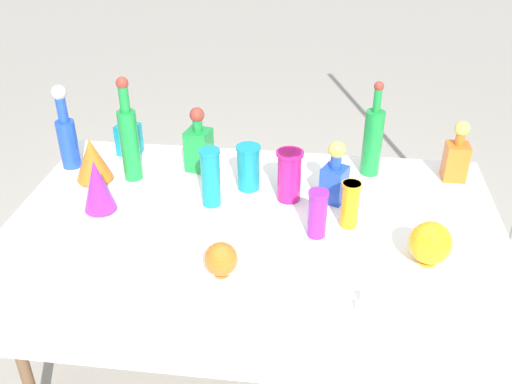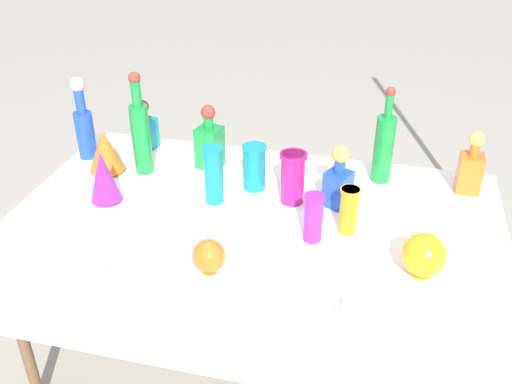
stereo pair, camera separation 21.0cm
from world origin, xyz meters
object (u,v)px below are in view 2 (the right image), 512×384
object	(u,v)px
tall_bottle_0	(141,133)
slender_vase_2	(254,166)
cardboard_box_behind_left	(277,210)
square_decanter_0	(145,129)
round_bowl_1	(424,255)
slender_vase_1	(313,216)
slender_vase_3	(293,176)
slender_vase_4	(349,209)
square_decanter_1	(339,181)
round_bowl_0	(209,256)
slender_vase_0	(214,174)
fluted_vase_0	(105,151)
tall_bottle_1	(84,125)
tall_bottle_2	(384,146)
square_decanter_2	(471,168)
square_decanter_3	(209,142)
fluted_vase_1	(103,176)

from	to	relation	value
tall_bottle_0	slender_vase_2	xyz separation A→B (m)	(0.49, -0.02, -0.08)
cardboard_box_behind_left	square_decanter_0	bearing A→B (deg)	-136.26
square_decanter_0	cardboard_box_behind_left	xyz separation A→B (m)	(0.52, 0.50, -0.67)
square_decanter_0	round_bowl_1	world-z (taller)	square_decanter_0
slender_vase_1	slender_vase_3	world-z (taller)	slender_vase_3
slender_vase_3	slender_vase_4	size ratio (longest dim) A/B	1.17
square_decanter_0	square_decanter_1	xyz separation A→B (m)	(0.91, -0.29, 0.01)
slender_vase_4	round_bowl_0	bearing A→B (deg)	-140.75
round_bowl_0	slender_vase_3	bearing A→B (deg)	69.83
slender_vase_0	slender_vase_1	world-z (taller)	slender_vase_0
slender_vase_2	round_bowl_1	bearing A→B (deg)	-32.00
square_decanter_0	fluted_vase_0	bearing A→B (deg)	-105.41
tall_bottle_1	tall_bottle_2	size ratio (longest dim) A/B	0.91
square_decanter_2	square_decanter_3	bearing A→B (deg)	-177.42
square_decanter_0	slender_vase_0	world-z (taller)	slender_vase_0
tall_bottle_0	slender_vase_3	world-z (taller)	tall_bottle_0
tall_bottle_2	cardboard_box_behind_left	size ratio (longest dim) A/B	0.75
tall_bottle_0	slender_vase_1	distance (m)	0.84
tall_bottle_2	round_bowl_0	bearing A→B (deg)	-124.19
square_decanter_1	fluted_vase_0	size ratio (longest dim) A/B	1.34
tall_bottle_0	fluted_vase_1	xyz separation A→B (m)	(-0.05, -0.26, -0.07)
round_bowl_1	slender_vase_0	bearing A→B (deg)	160.81
slender_vase_1	fluted_vase_0	distance (m)	0.97
fluted_vase_0	round_bowl_0	xyz separation A→B (m)	(0.63, -0.54, -0.04)
square_decanter_0	slender_vase_1	size ratio (longest dim) A/B	1.29
slender_vase_4	tall_bottle_1	bearing A→B (deg)	165.32
tall_bottle_2	square_decanter_3	bearing A→B (deg)	-175.77
tall_bottle_2	square_decanter_2	bearing A→B (deg)	-0.91
square_decanter_2	slender_vase_3	distance (m)	0.71
square_decanter_1	fluted_vase_1	xyz separation A→B (m)	(-0.88, -0.19, 0.00)
slender_vase_2	round_bowl_0	world-z (taller)	slender_vase_2
square_decanter_2	slender_vase_3	xyz separation A→B (m)	(-0.67, -0.25, 0.01)
slender_vase_1	slender_vase_0	bearing A→B (deg)	158.69
tall_bottle_0	slender_vase_0	world-z (taller)	tall_bottle_0
square_decanter_1	cardboard_box_behind_left	bearing A→B (deg)	116.42
tall_bottle_0	round_bowl_1	bearing A→B (deg)	-20.71
slender_vase_0	round_bowl_0	size ratio (longest dim) A/B	1.97
square_decanter_1	slender_vase_0	distance (m)	0.48
tall_bottle_2	slender_vase_0	distance (m)	0.70
round_bowl_1	round_bowl_0	bearing A→B (deg)	-167.60
square_decanter_0	slender_vase_0	distance (m)	0.58
tall_bottle_0	slender_vase_2	bearing A→B (deg)	-2.69
slender_vase_2	round_bowl_1	distance (m)	0.77
tall_bottle_1	round_bowl_0	bearing A→B (deg)	-39.92
tall_bottle_2	slender_vase_3	xyz separation A→B (m)	(-0.33, -0.25, -0.05)
square_decanter_1	round_bowl_1	distance (m)	0.48
tall_bottle_1	tall_bottle_2	world-z (taller)	tall_bottle_2
square_decanter_1	slender_vase_4	bearing A→B (deg)	-71.38
square_decanter_0	tall_bottle_1	bearing A→B (deg)	-145.66
square_decanter_0	round_bowl_1	size ratio (longest dim) A/B	1.54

